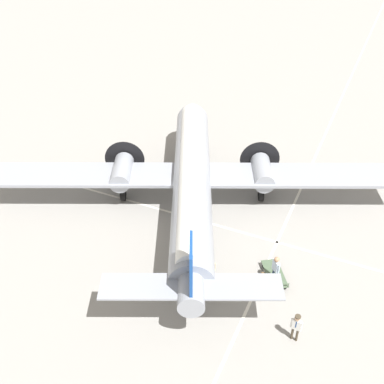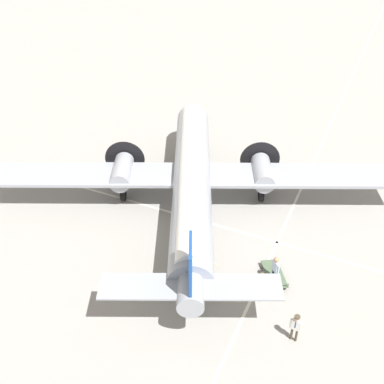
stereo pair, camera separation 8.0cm
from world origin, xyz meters
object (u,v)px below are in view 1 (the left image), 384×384
(passenger_boarding, at_px, (276,267))
(baggage_cart, at_px, (275,274))
(ramp_agent, at_px, (211,268))
(airliner_main, at_px, (192,178))
(crew_foreground, at_px, (296,325))
(suitcase_near_door, at_px, (261,278))

(passenger_boarding, xyz_separation_m, baggage_cart, (-0.29, -0.06, -0.84))
(ramp_agent, bearing_deg, passenger_boarding, -20.14)
(airliner_main, xyz_separation_m, crew_foreground, (7.49, 8.71, -1.32))
(airliner_main, bearing_deg, ramp_agent, -171.10)
(airliner_main, bearing_deg, passenger_boarding, -145.66)
(crew_foreground, distance_m, baggage_cart, 4.16)
(airliner_main, xyz_separation_m, passenger_boarding, (4.22, 6.77, -1.28))
(suitcase_near_door, relative_size, baggage_cart, 0.24)
(crew_foreground, xyz_separation_m, passenger_boarding, (-3.27, -1.93, 0.04))
(passenger_boarding, distance_m, ramp_agent, 3.47)
(crew_foreground, height_order, suitcase_near_door, crew_foreground)
(ramp_agent, distance_m, baggage_cart, 3.62)
(crew_foreground, distance_m, ramp_agent, 5.44)
(ramp_agent, relative_size, baggage_cart, 0.70)
(baggage_cart, bearing_deg, ramp_agent, 85.89)
(suitcase_near_door, height_order, baggage_cart, suitcase_near_door)
(suitcase_near_door, bearing_deg, ramp_agent, -66.14)
(airliner_main, relative_size, baggage_cart, 11.02)
(passenger_boarding, xyz_separation_m, ramp_agent, (1.40, -3.17, -0.08))
(ramp_agent, xyz_separation_m, baggage_cart, (-1.70, 3.11, -0.76))
(crew_foreground, height_order, baggage_cart, crew_foreground)
(airliner_main, bearing_deg, suitcase_near_door, -149.96)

